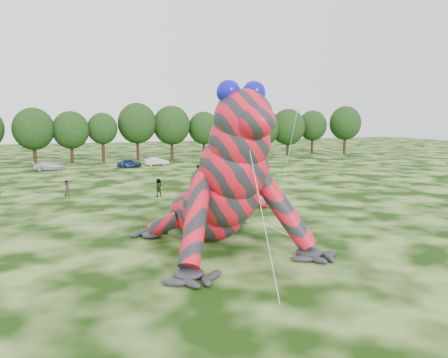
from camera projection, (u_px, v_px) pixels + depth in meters
name	position (u px, v px, depth m)	size (l,w,h in m)	color
ground	(195.00, 260.00, 24.25)	(240.00, 240.00, 0.00)	#16330A
inflatable_gecko	(205.00, 163.00, 28.11)	(16.64, 19.76, 9.88)	red
tree_7	(34.00, 136.00, 72.37)	(6.68, 6.01, 9.48)	black
tree_8	(71.00, 137.00, 74.68)	(6.14, 5.53, 8.94)	black
tree_9	(103.00, 137.00, 76.93)	(5.27, 4.74, 8.68)	black
tree_10	(137.00, 132.00, 80.22)	(7.09, 6.38, 10.50)	black
tree_11	(172.00, 132.00, 82.19)	(7.01, 6.31, 10.07)	black
tree_12	(204.00, 135.00, 84.08)	(5.99, 5.39, 8.97)	black
tree_13	(239.00, 132.00, 85.99)	(6.83, 6.15, 10.13)	black
tree_14	(264.00, 133.00, 89.79)	(6.82, 6.14, 9.40)	black
tree_15	(288.00, 132.00, 90.70)	(7.17, 6.45, 9.63)	black
tree_16	(312.00, 132.00, 94.70)	(6.26, 5.63, 9.37)	black
tree_17	(345.00, 130.00, 94.47)	(6.98, 6.28, 10.30)	black
car_3	(49.00, 166.00, 65.19)	(1.87, 4.59, 1.33)	#B9BDC3
car_4	(129.00, 163.00, 69.10)	(1.54, 3.83, 1.31)	#13234B
car_5	(156.00, 161.00, 72.29)	(1.37, 3.92, 1.29)	beige
car_6	(220.00, 159.00, 76.53)	(2.17, 4.71, 1.31)	#242426
car_7	(254.00, 159.00, 77.22)	(1.76, 4.34, 1.26)	white
spectator_3	(248.00, 169.00, 59.23)	(1.01, 0.42, 1.73)	gray
spectator_5	(159.00, 187.00, 43.70)	(1.68, 0.53, 1.81)	gray
spectator_2	(198.00, 171.00, 57.42)	(1.08, 0.62, 1.68)	gray
spectator_1	(67.00, 188.00, 43.83)	(0.78, 0.61, 1.60)	gray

